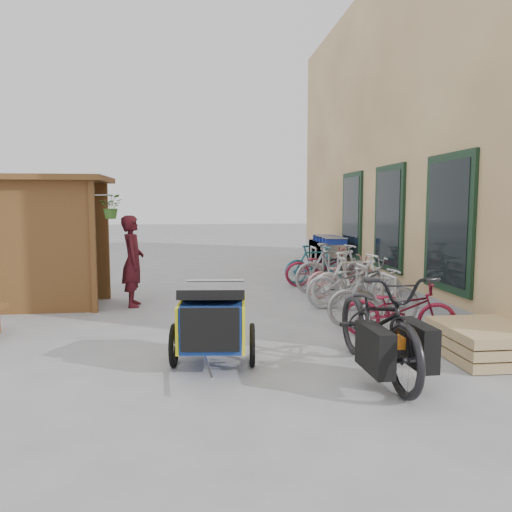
{
  "coord_description": "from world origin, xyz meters",
  "views": [
    {
      "loc": [
        -0.51,
        -7.02,
        1.9
      ],
      "look_at": [
        0.5,
        1.5,
        1.0
      ],
      "focal_mm": 35.0,
      "sensor_mm": 36.0,
      "label": 1
    }
  ],
  "objects": [
    {
      "name": "ground",
      "position": [
        0.0,
        0.0,
        0.0
      ],
      "size": [
        80.0,
        80.0,
        0.0
      ],
      "primitive_type": "plane",
      "color": "#959597"
    },
    {
      "name": "building",
      "position": [
        6.49,
        4.5,
        3.49
      ],
      "size": [
        6.07,
        13.0,
        7.0
      ],
      "color": "#E2C082",
      "rests_on": "ground"
    },
    {
      "name": "kiosk",
      "position": [
        -3.28,
        2.47,
        1.55
      ],
      "size": [
        2.49,
        1.65,
        2.4
      ],
      "color": "brown",
      "rests_on": "ground"
    },
    {
      "name": "bike_rack",
      "position": [
        2.3,
        2.4,
        0.52
      ],
      "size": [
        0.05,
        5.35,
        0.86
      ],
      "color": "#A5A8AD",
      "rests_on": "ground"
    },
    {
      "name": "pallet_stack",
      "position": [
        3.0,
        -1.4,
        0.21
      ],
      "size": [
        1.0,
        1.2,
        0.4
      ],
      "color": "tan",
      "rests_on": "ground"
    },
    {
      "name": "shopping_carts",
      "position": [
        3.0,
        6.37,
        0.61
      ],
      "size": [
        0.58,
        2.31,
        1.04
      ],
      "color": "silver",
      "rests_on": "ground"
    },
    {
      "name": "child_trailer",
      "position": [
        -0.34,
        -1.28,
        0.55
      ],
      "size": [
        1.03,
        1.69,
        0.98
      ],
      "rotation": [
        0.0,
        0.0,
        -0.1
      ],
      "color": "#1B3A97",
      "rests_on": "ground"
    },
    {
      "name": "cargo_bike",
      "position": [
        1.48,
        -1.79,
        0.58
      ],
      "size": [
        0.85,
        2.27,
        1.18
      ],
      "rotation": [
        0.0,
        0.0,
        0.03
      ],
      "color": "black",
      "rests_on": "ground"
    },
    {
      "name": "person_kiosk",
      "position": [
        -1.7,
        2.34,
        0.84
      ],
      "size": [
        0.45,
        0.64,
        1.69
      ],
      "primitive_type": "imported",
      "rotation": [
        0.0,
        0.0,
        1.64
      ],
      "color": "maroon",
      "rests_on": "ground"
    },
    {
      "name": "bike_0",
      "position": [
        2.32,
        -0.36,
        0.41
      ],
      "size": [
        1.66,
        1.03,
        0.83
      ],
      "primitive_type": "imported",
      "rotation": [
        0.0,
        0.0,
        1.24
      ],
      "color": "maroon",
      "rests_on": "ground"
    },
    {
      "name": "bike_1",
      "position": [
        2.22,
        0.36,
        0.46
      ],
      "size": [
        1.57,
        0.56,
        0.93
      ],
      "primitive_type": "imported",
      "rotation": [
        0.0,
        0.0,
        1.66
      ],
      "color": "#97989C",
      "rests_on": "ground"
    },
    {
      "name": "bike_2",
      "position": [
        2.33,
        1.68,
        0.48
      ],
      "size": [
        1.82,
        0.65,
        0.95
      ],
      "primitive_type": "imported",
      "rotation": [
        0.0,
        0.0,
        1.56
      ],
      "color": "#97989C",
      "rests_on": "ground"
    },
    {
      "name": "bike_3",
      "position": [
        2.39,
        1.89,
        0.51
      ],
      "size": [
        1.72,
        0.64,
        1.01
      ],
      "primitive_type": "imported",
      "rotation": [
        0.0,
        0.0,
        1.67
      ],
      "color": "silver",
      "rests_on": "ground"
    },
    {
      "name": "bike_4",
      "position": [
        2.46,
        2.77,
        0.43
      ],
      "size": [
        1.71,
        0.86,
        0.86
      ],
      "primitive_type": "imported",
      "rotation": [
        0.0,
        0.0,
        1.76
      ],
      "color": "#D08689",
      "rests_on": "ground"
    },
    {
      "name": "bike_5",
      "position": [
        2.39,
        3.25,
        0.54
      ],
      "size": [
        1.85,
        0.81,
        1.08
      ],
      "primitive_type": "imported",
      "rotation": [
        0.0,
        0.0,
        1.75
      ],
      "color": "#97989C",
      "rests_on": "ground"
    },
    {
      "name": "bike_6",
      "position": [
        2.34,
        4.14,
        0.45
      ],
      "size": [
        1.71,
        0.61,
        0.9
      ],
      "primitive_type": "imported",
      "rotation": [
        0.0,
        0.0,
        1.58
      ],
      "color": "maroon",
      "rests_on": "ground"
    },
    {
      "name": "bike_7",
      "position": [
        2.26,
        4.52,
        0.46
      ],
      "size": [
        1.6,
        0.78,
        0.93
      ],
      "primitive_type": "imported",
      "rotation": [
        0.0,
        0.0,
        1.81
      ],
      "color": "#206B81",
      "rests_on": "ground"
    }
  ]
}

